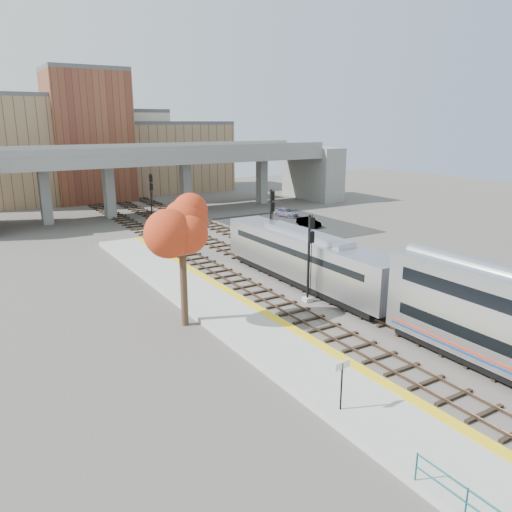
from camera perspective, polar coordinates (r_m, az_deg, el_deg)
ground at (r=33.27m, az=12.84°, el=-7.35°), size 160.00×160.00×0.00m
platform at (r=28.94m, az=2.31°, el=-10.09°), size 4.50×60.00×0.35m
yellow_strip at (r=29.87m, az=5.38°, el=-8.94°), size 0.70×60.00×0.01m
tracks at (r=42.97m, az=2.14°, el=-1.71°), size 10.70×95.00×0.25m
overpass at (r=72.22m, az=-9.66°, el=9.57°), size 54.00×12.00×9.50m
buildings_far at (r=91.40m, az=-17.10°, el=11.54°), size 43.00×21.00×20.60m
parking_lot at (r=62.58m, az=4.28°, el=3.55°), size 14.00×18.00×0.04m
locomotive at (r=39.07m, az=5.70°, el=-0.13°), size 3.02×19.05×4.10m
signal_mast_near at (r=35.24m, az=6.09°, el=-0.65°), size 0.60×0.64×6.30m
signal_mast_mid at (r=46.38m, az=1.73°, el=3.45°), size 0.60×0.64×6.53m
signal_mast_far at (r=62.91m, az=-11.87°, el=6.14°), size 0.60×0.64×6.41m
station_sign at (r=22.26m, az=9.80°, el=-13.30°), size 0.90×0.14×2.27m
tree at (r=30.42m, az=-8.53°, el=3.64°), size 3.60×3.60×8.80m
car_a at (r=57.10m, az=2.29°, el=3.06°), size 2.31×3.55×1.12m
car_b at (r=61.59m, az=6.04°, el=3.88°), size 1.37×3.54×1.15m
car_c at (r=68.08m, az=3.47°, el=4.99°), size 2.43×4.03×1.09m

